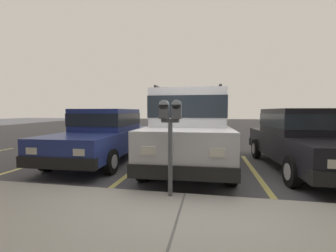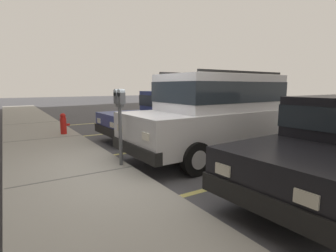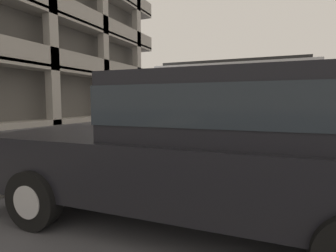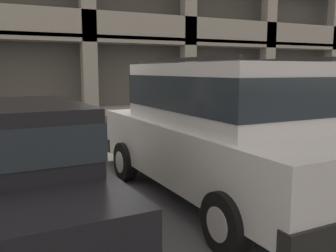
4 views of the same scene
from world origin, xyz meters
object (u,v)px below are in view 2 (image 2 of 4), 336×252
silver_suv (219,111)px  parking_meter_near (120,109)px  fire_hydrant (63,124)px  dark_hatchback (171,113)px

silver_suv → parking_meter_near: silver_suv is taller
silver_suv → fire_hydrant: bearing=31.1°
silver_suv → parking_meter_near: 2.56m
silver_suv → fire_hydrant: 5.29m
silver_suv → parking_meter_near: size_ratio=3.16×
silver_suv → parking_meter_near: (0.09, 2.55, 0.17)m
dark_hatchback → parking_meter_near: (-2.52, 2.83, 0.44)m
parking_meter_near → silver_suv: bearing=-92.1°
parking_meter_near → dark_hatchback: bearing=-48.4°
fire_hydrant → silver_suv: bearing=-147.2°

